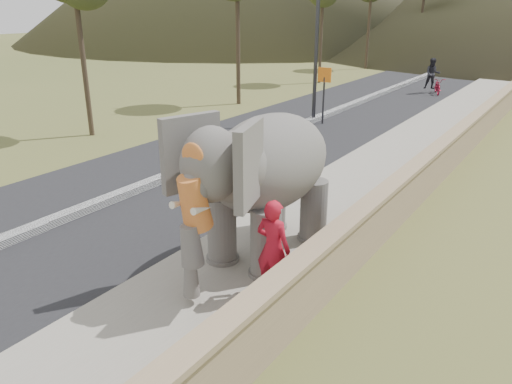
% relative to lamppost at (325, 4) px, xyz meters
% --- Properties ---
extents(ground, '(160.00, 160.00, 0.00)m').
position_rel_lamppost_xyz_m(ground, '(4.69, -13.75, -4.87)').
color(ground, olive).
rests_on(ground, ground).
extents(road, '(7.00, 120.00, 0.03)m').
position_rel_lamppost_xyz_m(road, '(-0.31, -3.75, -4.86)').
color(road, black).
rests_on(road, ground).
extents(median, '(0.35, 120.00, 0.22)m').
position_rel_lamppost_xyz_m(median, '(-0.31, -3.75, -4.76)').
color(median, black).
rests_on(median, ground).
extents(walkway, '(3.00, 120.00, 0.15)m').
position_rel_lamppost_xyz_m(walkway, '(4.69, -3.75, -4.80)').
color(walkway, '#9E9687').
rests_on(walkway, ground).
extents(parapet, '(0.30, 120.00, 1.10)m').
position_rel_lamppost_xyz_m(parapet, '(6.34, -3.75, -4.32)').
color(parapet, tan).
rests_on(parapet, ground).
extents(lamppost, '(1.76, 0.36, 8.00)m').
position_rel_lamppost_xyz_m(lamppost, '(0.00, 0.00, 0.00)').
color(lamppost, '#323337').
rests_on(lamppost, ground).
extents(signboard, '(0.60, 0.08, 2.40)m').
position_rel_lamppost_xyz_m(signboard, '(0.19, -0.11, -3.23)').
color(signboard, '#2D2D33').
rests_on(signboard, ground).
extents(elephant_and_man, '(2.31, 4.10, 2.95)m').
position_rel_lamppost_xyz_m(elephant_and_man, '(4.71, -11.56, -3.26)').
color(elephant_and_man, slate).
rests_on(elephant_and_man, ground).
extents(motorcyclist, '(1.51, 1.85, 1.99)m').
position_rel_lamppost_xyz_m(motorcyclist, '(2.05, 10.44, -4.08)').
color(motorcyclist, maroon).
rests_on(motorcyclist, ground).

